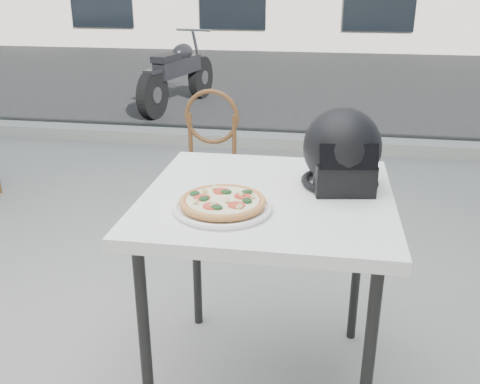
% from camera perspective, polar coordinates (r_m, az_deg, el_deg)
% --- Properties ---
extents(ground, '(80.00, 80.00, 0.00)m').
position_cam_1_polar(ground, '(2.82, -8.40, -12.46)').
color(ground, '#989690').
rests_on(ground, ground).
extents(street_asphalt, '(30.00, 8.00, 0.00)m').
position_cam_1_polar(street_asphalt, '(9.37, 5.07, 11.82)').
color(street_asphalt, black).
rests_on(street_asphalt, ground).
extents(curb, '(30.00, 0.25, 0.12)m').
position_cam_1_polar(curb, '(5.48, 1.23, 5.55)').
color(curb, '#A8A69D').
rests_on(curb, ground).
extents(cafe_table_main, '(0.91, 0.91, 0.85)m').
position_cam_1_polar(cafe_table_main, '(1.97, 2.95, -2.23)').
color(cafe_table_main, white).
rests_on(cafe_table_main, ground).
extents(plate, '(0.41, 0.41, 0.02)m').
position_cam_1_polar(plate, '(1.79, -1.85, -1.66)').
color(plate, white).
rests_on(plate, cafe_table_main).
extents(pizza, '(0.38, 0.38, 0.04)m').
position_cam_1_polar(pizza, '(1.78, -1.86, -0.99)').
color(pizza, '#E29652').
rests_on(pizza, plate).
extents(helmet, '(0.34, 0.35, 0.30)m').
position_cam_1_polar(helmet, '(2.00, 10.84, 4.16)').
color(helmet, black).
rests_on(helmet, cafe_table_main).
extents(cafe_chair_main, '(0.38, 0.38, 0.95)m').
position_cam_1_polar(cafe_chair_main, '(3.55, -2.61, 4.50)').
color(cafe_chair_main, brown).
rests_on(cafe_chair_main, ground).
extents(motorcycle, '(0.59, 1.94, 0.97)m').
position_cam_1_polar(motorcycle, '(7.21, -6.57, 12.29)').
color(motorcycle, black).
rests_on(motorcycle, street_asphalt).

